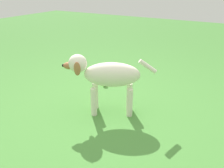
% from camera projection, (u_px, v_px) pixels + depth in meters
% --- Properties ---
extents(ground, '(14.00, 14.00, 0.00)m').
position_uv_depth(ground, '(93.00, 115.00, 2.40)').
color(ground, '#478438').
extents(dog, '(0.51, 0.87, 0.64)m').
position_uv_depth(dog, '(107.00, 75.00, 2.30)').
color(dog, silver).
rests_on(dog, ground).
extents(tennis_ball_0, '(0.07, 0.07, 0.07)m').
position_uv_depth(tennis_ball_0, '(105.00, 84.00, 3.06)').
color(tennis_ball_0, yellow).
rests_on(tennis_ball_0, ground).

